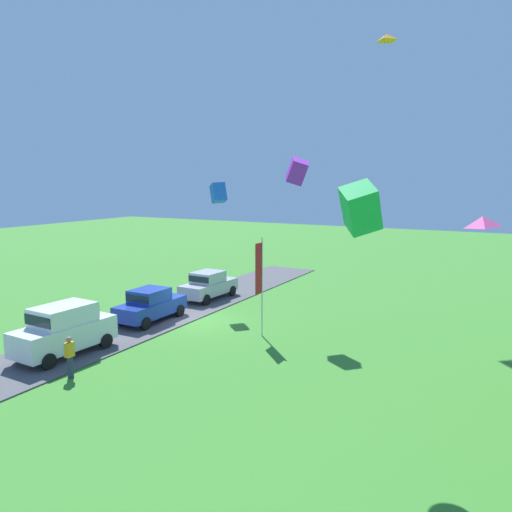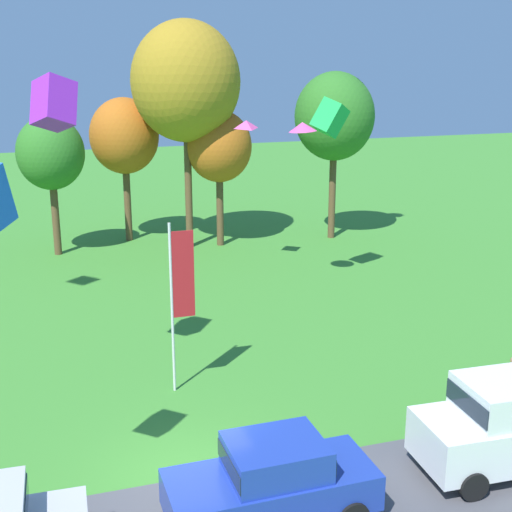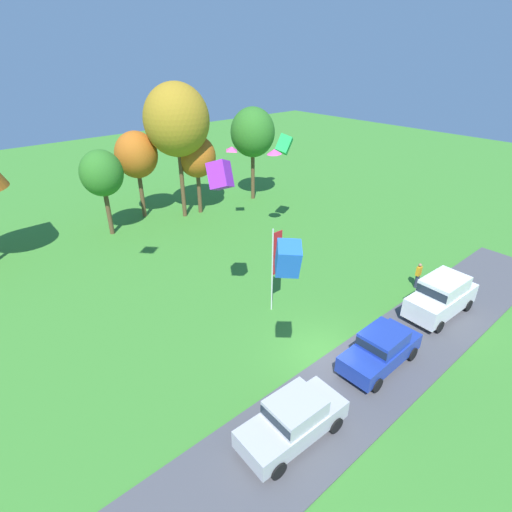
{
  "view_description": "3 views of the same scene",
  "coord_description": "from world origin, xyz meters",
  "px_view_note": "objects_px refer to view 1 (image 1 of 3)",
  "views": [
    {
      "loc": [
        22.34,
        16.04,
        7.9
      ],
      "look_at": [
        1.54,
        4.7,
        4.27
      ],
      "focal_mm": 35.0,
      "sensor_mm": 36.0,
      "label": 1
    },
    {
      "loc": [
        -2.92,
        -14.4,
        9.64
      ],
      "look_at": [
        2.99,
        4.11,
        4.04
      ],
      "focal_mm": 50.0,
      "sensor_mm": 36.0,
      "label": 2
    },
    {
      "loc": [
        -12.5,
        -9.19,
        13.48
      ],
      "look_at": [
        0.02,
        5.22,
        3.42
      ],
      "focal_mm": 28.0,
      "sensor_mm": 36.0,
      "label": 3
    }
  ],
  "objects_px": {
    "kite_box_over_trees": "(297,171)",
    "kite_box_high_right": "(360,208)",
    "kite_diamond_near_flag": "(386,38)",
    "kite_box_high_left": "(218,193)",
    "car_sedan_by_flagpole": "(208,284)",
    "car_suv_mid_row": "(64,328)",
    "flag_banner": "(260,275)",
    "car_sedan_near_entrance": "(150,304)",
    "person_on_lawn": "(70,357)",
    "kite_diamond_trailing_tail": "(482,222)",
    "kite_delta_low_drifter": "(362,215)"
  },
  "relations": [
    {
      "from": "kite_box_over_trees",
      "to": "kite_box_high_right",
      "type": "bearing_deg",
      "value": 32.13
    },
    {
      "from": "kite_diamond_near_flag",
      "to": "kite_box_high_left",
      "type": "distance_m",
      "value": 13.96
    },
    {
      "from": "car_sedan_by_flagpole",
      "to": "kite_box_over_trees",
      "type": "bearing_deg",
      "value": 71.97
    },
    {
      "from": "car_suv_mid_row",
      "to": "kite_box_high_left",
      "type": "relative_size",
      "value": 4.16
    },
    {
      "from": "flag_banner",
      "to": "kite_diamond_near_flag",
      "type": "relative_size",
      "value": 4.69
    },
    {
      "from": "car_sedan_near_entrance",
      "to": "person_on_lawn",
      "type": "relative_size",
      "value": 2.59
    },
    {
      "from": "kite_box_high_right",
      "to": "kite_diamond_near_flag",
      "type": "bearing_deg",
      "value": -167.01
    },
    {
      "from": "car_suv_mid_row",
      "to": "car_sedan_by_flagpole",
      "type": "bearing_deg",
      "value": -178.69
    },
    {
      "from": "flag_banner",
      "to": "kite_box_over_trees",
      "type": "relative_size",
      "value": 4.27
    },
    {
      "from": "person_on_lawn",
      "to": "kite_box_high_left",
      "type": "relative_size",
      "value": 1.52
    },
    {
      "from": "car_suv_mid_row",
      "to": "kite_diamond_trailing_tail",
      "type": "relative_size",
      "value": 5.58
    },
    {
      "from": "flag_banner",
      "to": "kite_box_high_right",
      "type": "distance_m",
      "value": 11.33
    },
    {
      "from": "person_on_lawn",
      "to": "kite_diamond_near_flag",
      "type": "relative_size",
      "value": 1.58
    },
    {
      "from": "flag_banner",
      "to": "kite_box_over_trees",
      "type": "height_order",
      "value": "kite_box_over_trees"
    },
    {
      "from": "flag_banner",
      "to": "kite_delta_low_drifter",
      "type": "distance_m",
      "value": 10.18
    },
    {
      "from": "kite_box_high_right",
      "to": "kite_box_high_left",
      "type": "height_order",
      "value": "kite_box_high_right"
    },
    {
      "from": "car_sedan_near_entrance",
      "to": "car_suv_mid_row",
      "type": "relative_size",
      "value": 0.95
    },
    {
      "from": "car_suv_mid_row",
      "to": "flag_banner",
      "type": "xyz_separation_m",
      "value": [
        -6.58,
        6.5,
        1.92
      ]
    },
    {
      "from": "kite_box_over_trees",
      "to": "kite_diamond_trailing_tail",
      "type": "height_order",
      "value": "kite_box_over_trees"
    },
    {
      "from": "kite_box_high_right",
      "to": "kite_delta_low_drifter",
      "type": "height_order",
      "value": "kite_box_high_right"
    },
    {
      "from": "person_on_lawn",
      "to": "kite_delta_low_drifter",
      "type": "height_order",
      "value": "kite_delta_low_drifter"
    },
    {
      "from": "flag_banner",
      "to": "car_sedan_by_flagpole",
      "type": "bearing_deg",
      "value": -128.73
    },
    {
      "from": "car_sedan_near_entrance",
      "to": "kite_box_high_right",
      "type": "xyz_separation_m",
      "value": [
        7.18,
        14.01,
        6.07
      ]
    },
    {
      "from": "flag_banner",
      "to": "kite_diamond_trailing_tail",
      "type": "relative_size",
      "value": 6.07
    },
    {
      "from": "kite_box_high_left",
      "to": "person_on_lawn",
      "type": "bearing_deg",
      "value": 5.34
    },
    {
      "from": "kite_box_high_right",
      "to": "kite_box_over_trees",
      "type": "distance_m",
      "value": 12.73
    },
    {
      "from": "kite_box_over_trees",
      "to": "kite_delta_low_drifter",
      "type": "xyz_separation_m",
      "value": [
        9.46,
        6.42,
        -1.52
      ]
    },
    {
      "from": "car_sedan_by_flagpole",
      "to": "kite_delta_low_drifter",
      "type": "xyz_separation_m",
      "value": [
        11.86,
        13.8,
        5.79
      ]
    },
    {
      "from": "car_suv_mid_row",
      "to": "kite_box_high_right",
      "type": "bearing_deg",
      "value": 85.37
    },
    {
      "from": "car_suv_mid_row",
      "to": "kite_box_high_left",
      "type": "distance_m",
      "value": 12.72
    },
    {
      "from": "person_on_lawn",
      "to": "kite_box_high_left",
      "type": "xyz_separation_m",
      "value": [
        -12.96,
        -1.21,
        6.22
      ]
    },
    {
      "from": "kite_diamond_near_flag",
      "to": "kite_box_high_left",
      "type": "relative_size",
      "value": 0.96
    },
    {
      "from": "kite_box_high_right",
      "to": "kite_delta_low_drifter",
      "type": "relative_size",
      "value": 1.12
    },
    {
      "from": "flag_banner",
      "to": "kite_box_high_left",
      "type": "relative_size",
      "value": 4.52
    },
    {
      "from": "person_on_lawn",
      "to": "kite_box_over_trees",
      "type": "bearing_deg",
      "value": 156.92
    },
    {
      "from": "flag_banner",
      "to": "kite_box_high_left",
      "type": "height_order",
      "value": "kite_box_high_left"
    },
    {
      "from": "car_sedan_by_flagpole",
      "to": "kite_box_high_left",
      "type": "xyz_separation_m",
      "value": [
        0.74,
        1.34,
        6.05
      ]
    },
    {
      "from": "car_suv_mid_row",
      "to": "kite_diamond_trailing_tail",
      "type": "bearing_deg",
      "value": 94.86
    },
    {
      "from": "car_suv_mid_row",
      "to": "flag_banner",
      "type": "height_order",
      "value": "flag_banner"
    },
    {
      "from": "car_sedan_near_entrance",
      "to": "flag_banner",
      "type": "distance_m",
      "value": 7.03
    },
    {
      "from": "car_suv_mid_row",
      "to": "car_sedan_near_entrance",
      "type": "bearing_deg",
      "value": -178.42
    },
    {
      "from": "car_suv_mid_row",
      "to": "kite_diamond_near_flag",
      "type": "xyz_separation_m",
      "value": [
        -17.03,
        9.65,
        15.18
      ]
    },
    {
      "from": "car_suv_mid_row",
      "to": "kite_box_high_left",
      "type": "xyz_separation_m",
      "value": [
        -11.27,
        1.07,
        5.8
      ]
    },
    {
      "from": "car_sedan_near_entrance",
      "to": "kite_box_high_left",
      "type": "distance_m",
      "value": 8.08
    },
    {
      "from": "flag_banner",
      "to": "car_sedan_near_entrance",
      "type": "bearing_deg",
      "value": -85.58
    },
    {
      "from": "kite_box_high_left",
      "to": "kite_box_high_right",
      "type": "bearing_deg",
      "value": 45.87
    },
    {
      "from": "car_sedan_near_entrance",
      "to": "kite_diamond_trailing_tail",
      "type": "xyz_separation_m",
      "value": [
        4.63,
        16.99,
        5.61
      ]
    },
    {
      "from": "car_sedan_by_flagpole",
      "to": "person_on_lawn",
      "type": "distance_m",
      "value": 13.94
    },
    {
      "from": "kite_diamond_near_flag",
      "to": "kite_box_high_right",
      "type": "bearing_deg",
      "value": 12.99
    },
    {
      "from": "kite_delta_low_drifter",
      "to": "kite_diamond_trailing_tail",
      "type": "bearing_deg",
      "value": 111.12
    }
  ]
}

